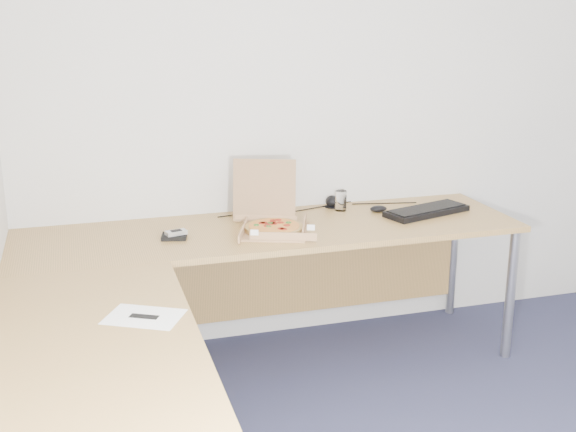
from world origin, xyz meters
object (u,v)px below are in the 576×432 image
object	(u,v)px
wallet	(174,236)
keyboard	(427,211)
drinking_glass	(341,201)
desk	(225,268)
pizza_box	(273,224)

from	to	relation	value
wallet	keyboard	bearing A→B (deg)	14.62
drinking_glass	wallet	xyz separation A→B (m)	(-0.93, -0.23, -0.04)
keyboard	desk	bearing A→B (deg)	-176.35
pizza_box	wallet	size ratio (longest dim) A/B	3.16
keyboard	wallet	world-z (taller)	keyboard
pizza_box	drinking_glass	world-z (taller)	pizza_box
desk	keyboard	xyz separation A→B (m)	(1.18, 0.44, 0.04)
desk	pizza_box	xyz separation A→B (m)	(0.32, 0.37, 0.07)
desk	wallet	size ratio (longest dim) A/B	21.41
drinking_glass	keyboard	size ratio (longest dim) A/B	0.23
pizza_box	wallet	bearing A→B (deg)	-162.24
pizza_box	keyboard	distance (m)	0.87
desk	keyboard	bearing A→B (deg)	20.27
pizza_box	keyboard	world-z (taller)	pizza_box
drinking_glass	keyboard	distance (m)	0.46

